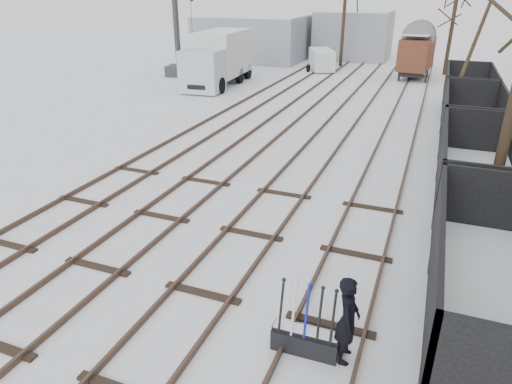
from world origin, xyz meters
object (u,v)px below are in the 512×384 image
at_px(freight_wagon_a, 494,296).
at_px(crane, 179,44).
at_px(ground_frame, 305,339).
at_px(worker, 348,320).
at_px(lorry, 218,58).
at_px(panel_van, 322,59).
at_px(box_van_wagon, 417,53).

height_order(freight_wagon_a, crane, crane).
distance_m(ground_frame, worker, 0.98).
bearing_deg(crane, lorry, -39.99).
distance_m(ground_frame, freight_wagon_a, 3.81).
bearing_deg(lorry, crane, 147.26).
height_order(ground_frame, crane, crane).
bearing_deg(lorry, panel_van, 55.84).
distance_m(ground_frame, box_van_wagon, 31.49).
bearing_deg(lorry, worker, -63.33).
height_order(box_van_wagon, panel_van, box_van_wagon).
distance_m(box_van_wagon, lorry, 15.24).
relative_size(worker, freight_wagon_a, 0.29).
height_order(worker, crane, crane).
bearing_deg(worker, freight_wagon_a, -62.23).
bearing_deg(panel_van, lorry, -143.37).
bearing_deg(worker, panel_van, 9.27).
distance_m(lorry, crane, 5.33).
xyz_separation_m(ground_frame, panel_van, (-7.82, 32.69, 0.61)).
bearing_deg(panel_van, box_van_wagon, -32.41).
bearing_deg(lorry, box_van_wagon, 27.32).
height_order(freight_wagon_a, panel_van, freight_wagon_a).
distance_m(ground_frame, panel_van, 33.62).
height_order(ground_frame, panel_van, panel_van).
relative_size(worker, box_van_wagon, 0.39).
distance_m(worker, panel_van, 33.70).
xyz_separation_m(ground_frame, worker, (0.75, 0.10, 0.62)).
height_order(worker, box_van_wagon, box_van_wagon).
bearing_deg(box_van_wagon, lorry, -143.16).
relative_size(box_van_wagon, panel_van, 1.08).
bearing_deg(crane, box_van_wagon, 5.65).
xyz_separation_m(freight_wagon_a, box_van_wagon, (-3.44, 29.67, 1.00)).
bearing_deg(box_van_wagon, ground_frame, -84.25).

